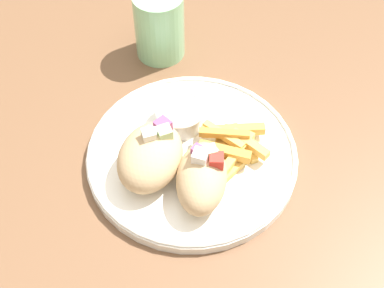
{
  "coord_description": "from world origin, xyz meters",
  "views": [
    {
      "loc": [
        -0.36,
        -0.3,
        1.29
      ],
      "look_at": [
        -0.03,
        -0.03,
        0.74
      ],
      "focal_mm": 50.0,
      "sensor_mm": 36.0,
      "label": 1
    }
  ],
  "objects_px": {
    "pita_sandwich_far": "(150,156)",
    "sauce_ramekin": "(182,113)",
    "pita_sandwich_near": "(202,177)",
    "fries_pile": "(230,148)",
    "plate": "(192,155)",
    "water_glass": "(160,28)"
  },
  "relations": [
    {
      "from": "pita_sandwich_far",
      "to": "fries_pile",
      "type": "bearing_deg",
      "value": -58.01
    },
    {
      "from": "water_glass",
      "to": "sauce_ramekin",
      "type": "bearing_deg",
      "value": -127.85
    },
    {
      "from": "water_glass",
      "to": "plate",
      "type": "bearing_deg",
      "value": -127.53
    },
    {
      "from": "pita_sandwich_far",
      "to": "water_glass",
      "type": "xyz_separation_m",
      "value": [
        0.19,
        0.15,
        0.0
      ]
    },
    {
      "from": "sauce_ramekin",
      "to": "pita_sandwich_near",
      "type": "bearing_deg",
      "value": -127.72
    },
    {
      "from": "pita_sandwich_near",
      "to": "fries_pile",
      "type": "xyz_separation_m",
      "value": [
        0.07,
        0.01,
        -0.02
      ]
    },
    {
      "from": "plate",
      "to": "fries_pile",
      "type": "xyz_separation_m",
      "value": [
        0.03,
        -0.04,
        0.02
      ]
    },
    {
      "from": "pita_sandwich_near",
      "to": "pita_sandwich_far",
      "type": "xyz_separation_m",
      "value": [
        -0.02,
        0.07,
        0.0
      ]
    },
    {
      "from": "pita_sandwich_far",
      "to": "plate",
      "type": "bearing_deg",
      "value": -45.44
    },
    {
      "from": "pita_sandwich_far",
      "to": "sauce_ramekin",
      "type": "height_order",
      "value": "pita_sandwich_far"
    },
    {
      "from": "pita_sandwich_far",
      "to": "sauce_ramekin",
      "type": "bearing_deg",
      "value": -7.53
    },
    {
      "from": "pita_sandwich_near",
      "to": "fries_pile",
      "type": "distance_m",
      "value": 0.07
    },
    {
      "from": "pita_sandwich_near",
      "to": "sauce_ramekin",
      "type": "relative_size",
      "value": 1.76
    },
    {
      "from": "pita_sandwich_far",
      "to": "fries_pile",
      "type": "xyz_separation_m",
      "value": [
        0.08,
        -0.06,
        -0.02
      ]
    },
    {
      "from": "plate",
      "to": "sauce_ramekin",
      "type": "bearing_deg",
      "value": 53.34
    },
    {
      "from": "pita_sandwich_far",
      "to": "sauce_ramekin",
      "type": "distance_m",
      "value": 0.09
    },
    {
      "from": "plate",
      "to": "pita_sandwich_near",
      "type": "bearing_deg",
      "value": -128.76
    },
    {
      "from": "pita_sandwich_near",
      "to": "plate",
      "type": "bearing_deg",
      "value": 17.83
    },
    {
      "from": "plate",
      "to": "pita_sandwich_far",
      "type": "distance_m",
      "value": 0.07
    },
    {
      "from": "pita_sandwich_near",
      "to": "water_glass",
      "type": "distance_m",
      "value": 0.28
    },
    {
      "from": "plate",
      "to": "pita_sandwich_near",
      "type": "distance_m",
      "value": 0.07
    },
    {
      "from": "plate",
      "to": "pita_sandwich_near",
      "type": "xyz_separation_m",
      "value": [
        -0.04,
        -0.05,
        0.03
      ]
    }
  ]
}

